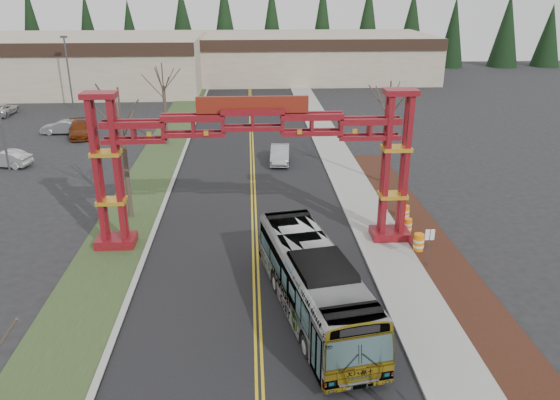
{
  "coord_description": "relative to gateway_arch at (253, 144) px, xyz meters",
  "views": [
    {
      "loc": [
        -0.18,
        -10.98,
        13.98
      ],
      "look_at": [
        1.35,
        15.76,
        3.53
      ],
      "focal_mm": 35.0,
      "sensor_mm": 36.0,
      "label": 1
    }
  ],
  "objects": [
    {
      "name": "bare_tree_right_far",
      "position": [
        10.0,
        9.83,
        -0.18
      ],
      "size": [
        2.91,
        2.91,
        7.77
      ],
      "color": "#382D26",
      "rests_on": "ground"
    },
    {
      "name": "bare_tree_median_mid",
      "position": [
        -8.0,
        4.23,
        0.28
      ],
      "size": [
        3.23,
        3.23,
        8.44
      ],
      "color": "#382D26",
      "rests_on": "ground"
    },
    {
      "name": "barrel_south",
      "position": [
        9.21,
        -1.75,
        -5.43
      ],
      "size": [
        0.6,
        0.6,
        1.11
      ],
      "color": "orange",
      "rests_on": "ground"
    },
    {
      "name": "parked_car_mid_a",
      "position": [
        -17.12,
        25.4,
        -5.24
      ],
      "size": [
        3.39,
        5.48,
        1.48
      ],
      "primitive_type": "imported",
      "rotation": [
        0.0,
        0.0,
        0.28
      ],
      "color": "maroon",
      "rests_on": "ground"
    },
    {
      "name": "curb_right",
      "position": [
        6.15,
        7.0,
        -5.91
      ],
      "size": [
        0.3,
        110.0,
        0.15
      ],
      "primitive_type": "cube",
      "color": "#A2A29D",
      "rests_on": "ground"
    },
    {
      "name": "curb_left",
      "position": [
        -6.15,
        7.0,
        -5.91
      ],
      "size": [
        0.3,
        110.0,
        0.15
      ],
      "primitive_type": "cube",
      "color": "#A2A29D",
      "rests_on": "ground"
    },
    {
      "name": "silver_sedan",
      "position": [
        2.37,
        15.6,
        -5.25
      ],
      "size": [
        1.9,
        4.55,
        1.46
      ],
      "primitive_type": "imported",
      "rotation": [
        0.0,
        0.0,
        -0.08
      ],
      "color": "#A5A8AD",
      "rests_on": "ground"
    },
    {
      "name": "light_pole_far",
      "position": [
        -21.93,
        39.47,
        -0.98
      ],
      "size": [
        0.75,
        0.38,
        8.66
      ],
      "color": "#3F3F44",
      "rests_on": "ground"
    },
    {
      "name": "bare_tree_median_far",
      "position": [
        -8.0,
        21.89,
        -0.45
      ],
      "size": [
        3.14,
        3.14,
        7.64
      ],
      "color": "#382D26",
      "rests_on": "ground"
    },
    {
      "name": "barrel_north",
      "position": [
        9.69,
        2.79,
        -5.49
      ],
      "size": [
        0.53,
        0.53,
        0.99
      ],
      "color": "orange",
      "rests_on": "ground"
    },
    {
      "name": "gateway_arch",
      "position": [
        0.0,
        0.0,
        0.0
      ],
      "size": [
        18.2,
        1.6,
        8.9
      ],
      "color": "#5D0C14",
      "rests_on": "ground"
    },
    {
      "name": "retail_building_west",
      "position": [
        -30.0,
        53.96,
        -2.22
      ],
      "size": [
        46.0,
        22.3,
        7.5
      ],
      "color": "tan",
      "rests_on": "ground"
    },
    {
      "name": "transit_bus",
      "position": [
        2.56,
        -7.59,
        -4.39
      ],
      "size": [
        4.74,
        11.74,
        3.19
      ],
      "primitive_type": "imported",
      "rotation": [
        0.0,
        0.0,
        0.19
      ],
      "color": "#A9ACB1",
      "rests_on": "ground"
    },
    {
      "name": "lane_line_left",
      "position": [
        -0.12,
        7.0,
        -5.96
      ],
      "size": [
        0.12,
        100.0,
        0.01
      ],
      "primitive_type": "cube",
      "color": "gold",
      "rests_on": "road"
    },
    {
      "name": "sidewalk_right",
      "position": [
        7.6,
        7.0,
        -5.91
      ],
      "size": [
        2.6,
        110.0,
        0.14
      ],
      "primitive_type": "cube",
      "color": "gray",
      "rests_on": "ground"
    },
    {
      "name": "conifer_treeline",
      "position": [
        0.25,
        74.0,
        0.5
      ],
      "size": [
        116.1,
        5.6,
        13.0
      ],
      "color": "black",
      "rests_on": "ground"
    },
    {
      "name": "lane_line_right",
      "position": [
        0.12,
        7.0,
        -5.96
      ],
      "size": [
        0.12,
        100.0,
        0.01
      ],
      "primitive_type": "cube",
      "color": "gold",
      "rests_on": "road"
    },
    {
      "name": "parked_car_far_a",
      "position": [
        -19.25,
        26.7,
        -5.3
      ],
      "size": [
        4.16,
        1.46,
        1.37
      ],
      "primitive_type": "imported",
      "rotation": [
        0.0,
        0.0,
        4.71
      ],
      "color": "#979B9E",
      "rests_on": "ground"
    },
    {
      "name": "road",
      "position": [
        -0.0,
        7.0,
        -5.97
      ],
      "size": [
        12.0,
        110.0,
        0.02
      ],
      "primitive_type": "cube",
      "color": "black",
      "rests_on": "ground"
    },
    {
      "name": "street_sign",
      "position": [
        9.15,
        -3.54,
        -4.4
      ],
      "size": [
        0.5,
        0.06,
        2.2
      ],
      "color": "#3F3F44",
      "rests_on": "ground"
    },
    {
      "name": "landscape_strip",
      "position": [
        10.2,
        -8.0,
        -5.92
      ],
      "size": [
        2.6,
        50.0,
        0.12
      ],
      "primitive_type": "cube",
      "color": "black",
      "rests_on": "ground"
    },
    {
      "name": "grass_median",
      "position": [
        -8.0,
        7.0,
        -5.94
      ],
      "size": [
        4.0,
        110.0,
        0.08
      ],
      "primitive_type": "cube",
      "color": "#2F4020",
      "rests_on": "ground"
    },
    {
      "name": "barrel_mid",
      "position": [
        9.29,
        0.79,
        -5.5
      ],
      "size": [
        0.52,
        0.52,
        0.96
      ],
      "color": "orange",
      "rests_on": "ground"
    },
    {
      "name": "parked_car_far_b",
      "position": [
        -28.97,
        35.99,
        -5.29
      ],
      "size": [
        2.35,
        4.99,
        1.38
      ],
      "primitive_type": "imported",
      "rotation": [
        0.0,
        0.0,
        3.13
      ],
      "color": "silver",
      "rests_on": "ground"
    },
    {
      "name": "parked_car_near_b",
      "position": [
        -20.53,
        15.76,
        -5.28
      ],
      "size": [
        4.49,
        2.44,
        1.4
      ],
      "primitive_type": "imported",
      "rotation": [
        0.0,
        0.0,
        4.48
      ],
      "color": "silver",
      "rests_on": "ground"
    },
    {
      "name": "retail_building_east",
      "position": [
        10.0,
        61.95,
        -2.47
      ],
      "size": [
        38.0,
        20.3,
        7.0
      ],
      "color": "tan",
      "rests_on": "ground"
    }
  ]
}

